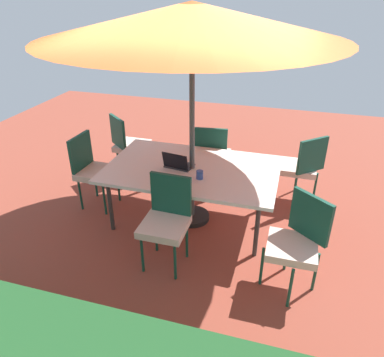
# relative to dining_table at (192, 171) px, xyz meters

# --- Properties ---
(ground_plane) EXTENTS (10.00, 10.00, 0.02)m
(ground_plane) POSITION_rel_dining_table_xyz_m (0.00, 0.00, -0.69)
(ground_plane) COLOR brown
(dining_table) EXTENTS (2.03, 1.28, 0.73)m
(dining_table) POSITION_rel_dining_table_xyz_m (0.00, 0.00, 0.00)
(dining_table) COLOR silver
(dining_table) RESTS_ON ground_plane
(patio_umbrella) EXTENTS (3.13, 3.13, 2.53)m
(patio_umbrella) POSITION_rel_dining_table_xyz_m (0.00, 0.00, 1.66)
(patio_umbrella) COLOR #4C4C4C
(patio_umbrella) RESTS_ON ground_plane
(chair_east) EXTENTS (0.47, 0.46, 0.98)m
(chair_east) POSITION_rel_dining_table_xyz_m (1.34, 0.03, -0.13)
(chair_east) COLOR beige
(chair_east) RESTS_ON ground_plane
(chair_southwest) EXTENTS (0.59, 0.59, 0.98)m
(chair_southwest) POSITION_rel_dining_table_xyz_m (-1.27, -0.81, -0.13)
(chair_southwest) COLOR beige
(chair_southwest) RESTS_ON ground_plane
(chair_northwest) EXTENTS (0.58, 0.58, 0.98)m
(chair_northwest) POSITION_rel_dining_table_xyz_m (-1.27, 0.84, -0.13)
(chair_northwest) COLOR beige
(chair_northwest) RESTS_ON ground_plane
(chair_southeast) EXTENTS (0.58, 0.58, 0.98)m
(chair_southeast) POSITION_rel_dining_table_xyz_m (1.25, -0.86, -0.13)
(chair_southeast) COLOR beige
(chair_southeast) RESTS_ON ground_plane
(chair_south) EXTENTS (0.47, 0.48, 0.98)m
(chair_south) POSITION_rel_dining_table_xyz_m (-0.04, -0.84, -0.13)
(chair_south) COLOR beige
(chair_south) RESTS_ON ground_plane
(chair_north) EXTENTS (0.46, 0.47, 0.98)m
(chair_north) POSITION_rel_dining_table_xyz_m (0.03, 0.84, -0.13)
(chair_north) COLOR beige
(chair_north) RESTS_ON ground_plane
(laptop) EXTENTS (0.35, 0.29, 0.21)m
(laptop) POSITION_rel_dining_table_xyz_m (0.16, 0.04, 0.09)
(laptop) COLOR #2D2D33
(laptop) RESTS_ON dining_table
(cup) EXTENTS (0.08, 0.08, 0.10)m
(cup) POSITION_rel_dining_table_xyz_m (-0.16, 0.23, 0.09)
(cup) COLOR #334C99
(cup) RESTS_ON dining_table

